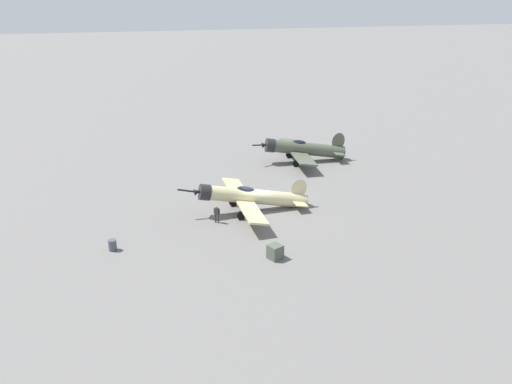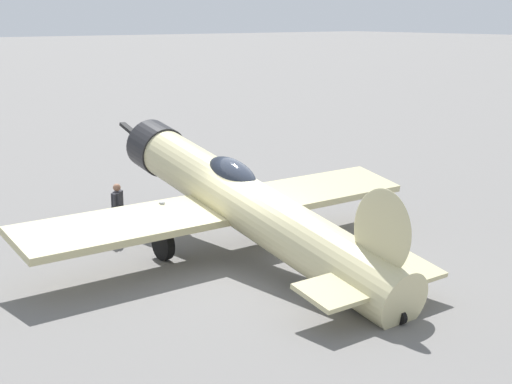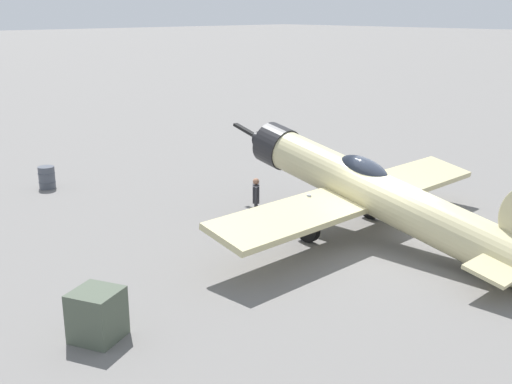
% 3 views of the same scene
% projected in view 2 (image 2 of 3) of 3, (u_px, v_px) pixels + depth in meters
% --- Properties ---
extents(ground_plane, '(400.00, 400.00, 0.00)m').
position_uv_depth(ground_plane, '(256.00, 265.00, 18.30)').
color(ground_plane, slate).
extents(airplane_foreground, '(11.79, 10.88, 3.18)m').
position_uv_depth(airplane_foreground, '(243.00, 203.00, 18.36)').
color(airplane_foreground, beige).
rests_on(airplane_foreground, ground_plane).
extents(ground_crew_mechanic, '(0.46, 0.44, 1.55)m').
position_uv_depth(ground_crew_mechanic, '(118.00, 206.00, 20.08)').
color(ground_crew_mechanic, '#2D2D33').
rests_on(ground_crew_mechanic, ground_plane).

